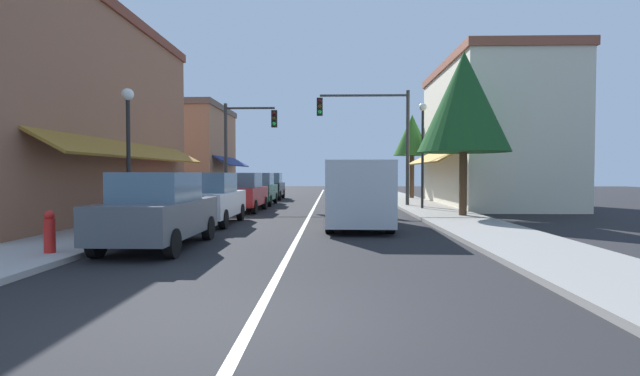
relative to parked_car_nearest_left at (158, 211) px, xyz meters
The scene contains 20 objects.
ground_plane 12.86m from the parked_car_nearest_left, 75.89° to the left, with size 80.00×80.00×0.00m, color black.
sidewalk_left 12.70m from the parked_car_nearest_left, 100.79° to the left, with size 2.60×56.00×0.12m, color #A39E99.
sidewalk_right 15.17m from the parked_car_nearest_left, 55.26° to the left, with size 2.60×56.00×0.12m, color gray.
lane_center_stripe 12.86m from the parked_car_nearest_left, 75.89° to the left, with size 0.14×52.00×0.01m, color silver.
storefront_left_block 9.70m from the parked_car_nearest_left, 135.53° to the left, with size 7.11×14.20×7.89m.
storefront_right_block 19.37m from the parked_car_nearest_left, 48.98° to the left, with size 6.59×10.20×7.57m.
storefront_far_left 23.35m from the parked_car_nearest_left, 104.91° to the left, with size 5.94×8.20×6.52m.
parked_car_nearest_left is the anchor object (origin of this frame).
parked_car_second_left 5.05m from the parked_car_nearest_left, 91.52° to the left, with size 1.78×4.10×1.77m.
parked_car_third_left 10.42m from the parked_car_nearest_left, 90.26° to the left, with size 1.84×4.13×1.77m.
parked_car_far_left 14.89m from the parked_car_nearest_left, 90.11° to the left, with size 1.82×4.12×1.77m.
parked_car_distant_left 20.36m from the parked_car_nearest_left, 90.39° to the left, with size 1.84×4.13×1.77m.
van_in_lane 6.58m from the parked_car_nearest_left, 41.82° to the left, with size 2.09×5.22×2.12m.
traffic_signal_mast_arm 15.08m from the parked_car_nearest_left, 64.45° to the left, with size 4.75×0.50×5.99m.
traffic_signal_left_corner 14.48m from the parked_car_nearest_left, 92.97° to the left, with size 2.88×0.50×5.49m.
street_lamp_left_near 4.14m from the parked_car_nearest_left, 123.88° to the left, with size 0.36×0.36×4.27m.
street_lamp_right_mid 14.07m from the parked_car_nearest_left, 53.38° to the left, with size 0.36×0.36×5.00m.
tree_right_near 12.35m from the parked_car_nearest_left, 39.32° to the left, with size 3.53×3.53×6.45m.
tree_right_far 22.69m from the parked_car_nearest_left, 65.38° to the left, with size 2.45×2.45×5.63m.
fire_hydrant 2.25m from the parked_car_nearest_left, 141.06° to the right, with size 0.22×0.22×0.87m.
Camera 1 is at (0.93, -5.22, 1.75)m, focal length 26.26 mm.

